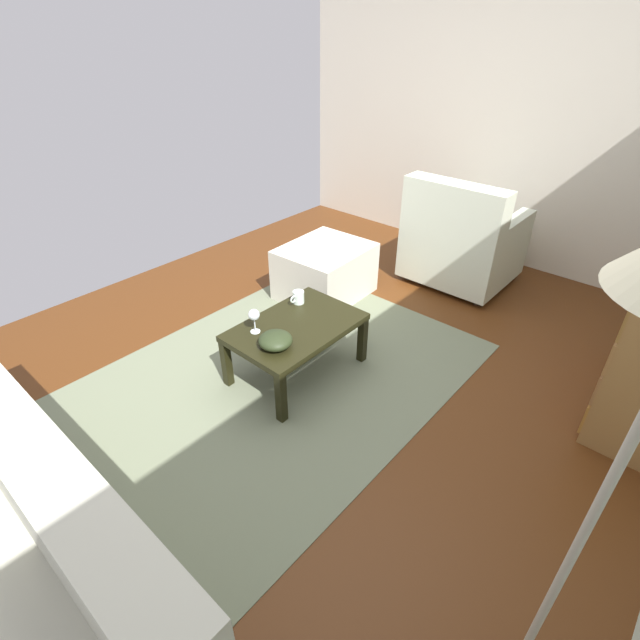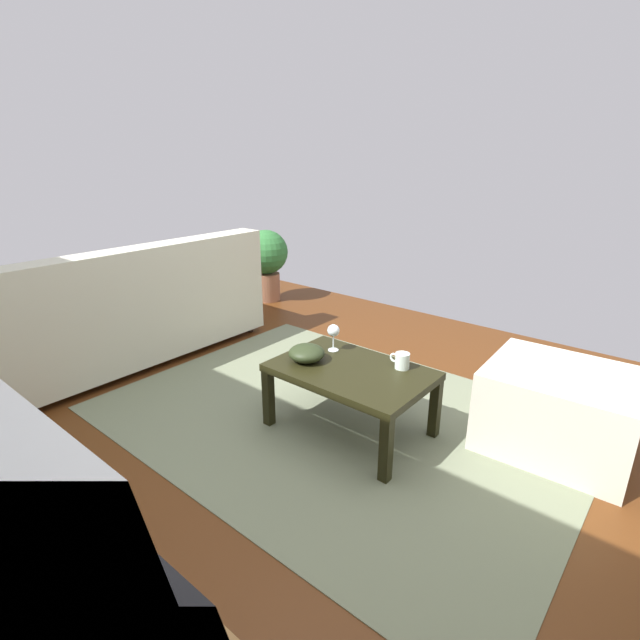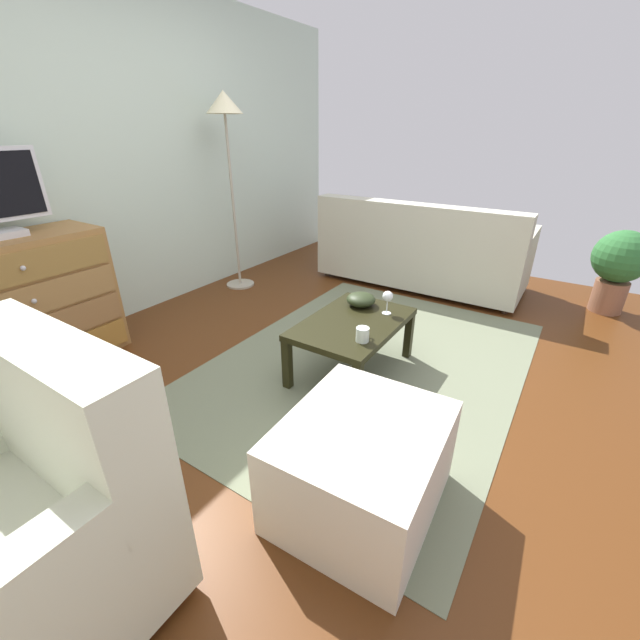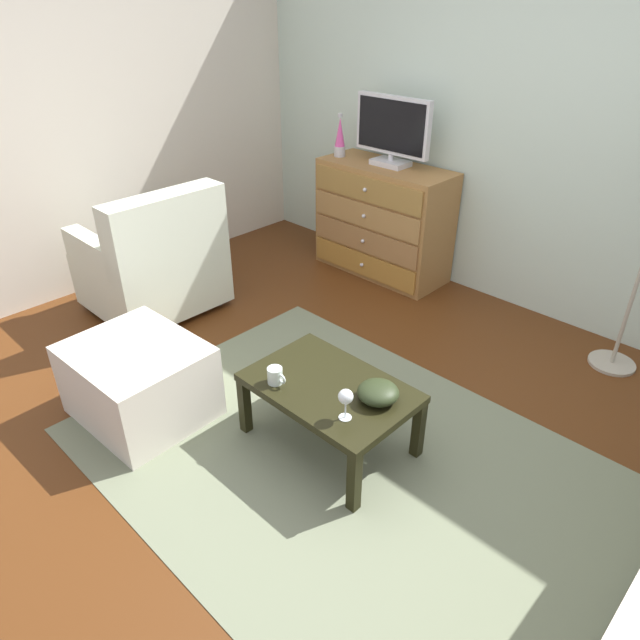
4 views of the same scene
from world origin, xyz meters
name	(u,v)px [view 2 (image 2 of 4)]	position (x,y,z in m)	size (l,w,h in m)	color
ground_plane	(343,449)	(0.00, 0.00, -0.03)	(5.62, 4.43, 0.05)	#4F2910
area_rug	(336,416)	(0.20, -0.20, 0.00)	(2.60, 1.90, 0.01)	#697158
coffee_table	(351,377)	(0.06, -0.14, 0.32)	(0.82, 0.54, 0.37)	black
wine_glass	(333,331)	(0.28, -0.27, 0.49)	(0.07, 0.07, 0.16)	silver
mug	(402,361)	(-0.14, -0.32, 0.42)	(0.11, 0.08, 0.08)	silver
bowl_decorative	(307,353)	(0.31, -0.07, 0.42)	(0.20, 0.20, 0.09)	#242E18
couch_large	(127,314)	(1.91, 0.09, 0.34)	(0.85, 2.00, 0.86)	#332319
ottoman	(558,410)	(-0.84, -0.69, 0.22)	(0.70, 0.60, 0.43)	beige
potted_plant	(266,258)	(2.16, -1.57, 0.43)	(0.44, 0.44, 0.72)	brown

